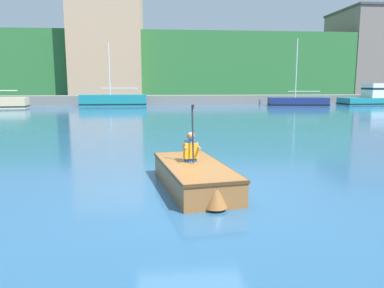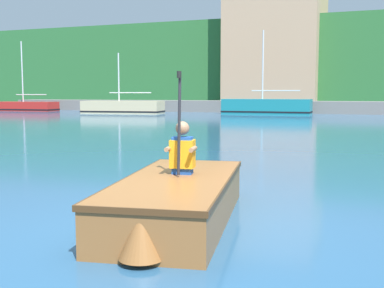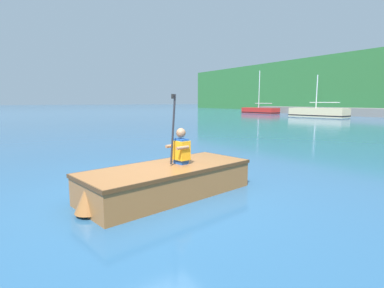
# 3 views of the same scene
# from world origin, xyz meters

# --- Properties ---
(ground_plane) EXTENTS (300.00, 300.00, 0.00)m
(ground_plane) POSITION_xyz_m (0.00, 0.00, 0.00)
(ground_plane) COLOR #28567F
(moored_boat_dock_center_far) EXTENTS (5.47, 2.17, 5.81)m
(moored_boat_dock_center_far) POSITION_xyz_m (-25.23, 28.40, 0.38)
(moored_boat_dock_center_far) COLOR red
(moored_boat_dock_center_far) RESTS_ON ground
(moored_boat_dock_east_inner) EXTENTS (6.14, 2.81, 4.43)m
(moored_boat_dock_east_inner) POSITION_xyz_m (-15.07, 26.70, 0.44)
(moored_boat_dock_east_inner) COLOR #CCB789
(moored_boat_dock_east_inner) RESTS_ON ground
(rowboat_foreground) EXTENTS (1.70, 3.26, 0.52)m
(rowboat_foreground) POSITION_xyz_m (0.04, 0.12, 0.29)
(rowboat_foreground) COLOR #935B2D
(rowboat_foreground) RESTS_ON ground
(person_paddler) EXTENTS (0.39, 0.38, 1.24)m
(person_paddler) POSITION_xyz_m (-0.01, 0.46, 0.81)
(person_paddler) COLOR #1E4CA5
(person_paddler) RESTS_ON rowboat_foreground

